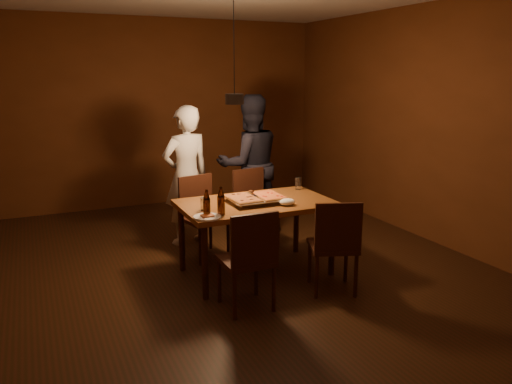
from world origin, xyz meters
name	(u,v)px	position (x,y,z in m)	size (l,w,h in m)	color
room_shell	(235,135)	(0.00, 0.00, 1.40)	(6.00, 6.00, 6.00)	#33180E
dining_table	(256,209)	(0.14, -0.20, 0.68)	(1.50, 0.90, 0.75)	brown
chair_far_left	(201,209)	(-0.20, 0.53, 0.54)	(0.50, 0.50, 0.49)	#38190F
chair_far_right	(253,200)	(0.48, 0.64, 0.54)	(0.48, 0.48, 0.49)	#38190F
chair_near_left	(250,252)	(-0.26, -0.95, 0.54)	(0.42, 0.42, 0.49)	#38190F
chair_near_right	(335,238)	(0.59, -0.95, 0.54)	(0.54, 0.54, 0.49)	#38190F
pizza_tray	(256,200)	(0.14, -0.20, 0.77)	(0.55, 0.45, 0.05)	silver
pizza_meat	(243,198)	(-0.01, -0.21, 0.81)	(0.26, 0.41, 0.02)	maroon
pizza_cheese	(268,195)	(0.27, -0.22, 0.81)	(0.25, 0.40, 0.02)	gold
spatula	(255,195)	(0.14, -0.18, 0.81)	(0.09, 0.24, 0.04)	silver
beer_bottle_a	(207,203)	(-0.48, -0.49, 0.87)	(0.06, 0.06, 0.25)	black
beer_bottle_b	(221,201)	(-0.34, -0.50, 0.88)	(0.07, 0.07, 0.26)	black
water_glass_left	(205,204)	(-0.42, -0.27, 0.81)	(0.08, 0.08, 0.12)	silver
water_glass_right	(298,183)	(0.78, 0.10, 0.82)	(0.06, 0.06, 0.13)	silver
plate_slice	(207,217)	(-0.49, -0.54, 0.76)	(0.25, 0.25, 0.03)	white
napkin	(287,202)	(0.36, -0.45, 0.78)	(0.16, 0.12, 0.07)	white
diner_white	(186,176)	(-0.22, 0.98, 0.82)	(0.60, 0.39, 1.64)	silver
diner_dark	(250,165)	(0.64, 1.10, 0.87)	(0.85, 0.66, 1.74)	black
pendant_lamp	(234,98)	(0.00, 0.00, 1.76)	(0.18, 0.18, 1.10)	black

